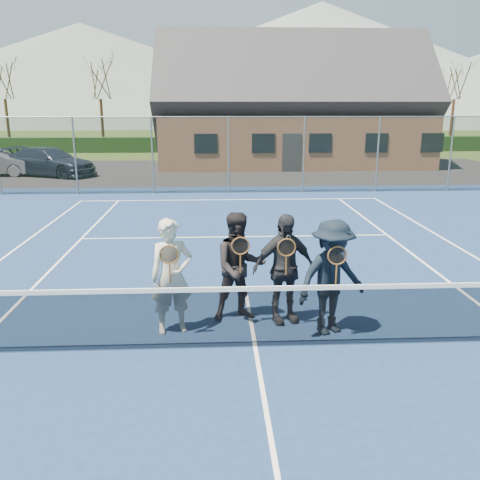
% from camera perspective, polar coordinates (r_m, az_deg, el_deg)
% --- Properties ---
extents(ground, '(220.00, 220.00, 0.00)m').
position_cam_1_polar(ground, '(27.01, -1.67, 7.61)').
color(ground, '#314619').
rests_on(ground, ground).
extents(court_surface, '(30.00, 30.00, 0.02)m').
position_cam_1_polar(court_surface, '(7.64, 1.71, -11.97)').
color(court_surface, navy).
rests_on(court_surface, ground).
extents(tarmac_carpark, '(40.00, 12.00, 0.01)m').
position_cam_1_polar(tarmac_carpark, '(27.22, -10.19, 7.46)').
color(tarmac_carpark, black).
rests_on(tarmac_carpark, ground).
extents(hedge_row, '(40.00, 1.20, 1.10)m').
position_cam_1_polar(hedge_row, '(38.90, -2.07, 10.69)').
color(hedge_row, black).
rests_on(hedge_row, ground).
extents(hill_west, '(110.00, 110.00, 18.00)m').
position_cam_1_polar(hill_west, '(104.82, -17.16, 17.40)').
color(hill_west, '#526358').
rests_on(hill_west, ground).
extents(hill_centre, '(120.00, 120.00, 22.00)m').
position_cam_1_polar(hill_centre, '(104.11, 9.02, 18.98)').
color(hill_centre, slate).
rests_on(hill_centre, ground).
extents(car_c, '(5.21, 3.72, 1.40)m').
position_cam_1_polar(car_c, '(27.26, -20.59, 8.23)').
color(car_c, '#1A2235').
rests_on(car_c, ground).
extents(court_markings, '(11.03, 23.83, 0.01)m').
position_cam_1_polar(court_markings, '(7.63, 1.71, -11.87)').
color(court_markings, white).
rests_on(court_markings, court_surface).
extents(tennis_net, '(11.68, 0.08, 1.10)m').
position_cam_1_polar(tennis_net, '(7.41, 1.75, -8.32)').
color(tennis_net, slate).
rests_on(tennis_net, ground).
extents(perimeter_fence, '(30.07, 0.07, 3.02)m').
position_cam_1_polar(perimeter_fence, '(20.38, -1.29, 9.52)').
color(perimeter_fence, slate).
rests_on(perimeter_fence, ground).
extents(clubhouse, '(15.60, 8.20, 7.70)m').
position_cam_1_polar(clubhouse, '(31.12, 5.78, 15.89)').
color(clubhouse, '#9E6B4C').
rests_on(clubhouse, ground).
extents(tree_a, '(3.20, 3.20, 7.77)m').
position_cam_1_polar(tree_a, '(42.73, -25.18, 16.77)').
color(tree_a, '#3A2615').
rests_on(tree_a, ground).
extents(tree_b, '(3.20, 3.20, 7.77)m').
position_cam_1_polar(tree_b, '(40.73, -15.58, 17.75)').
color(tree_b, '#332012').
rests_on(tree_b, ground).
extents(tree_c, '(3.20, 3.20, 7.77)m').
position_cam_1_polar(tree_c, '(39.93, 0.85, 18.34)').
color(tree_c, '#3D2916').
rests_on(tree_c, ground).
extents(tree_d, '(3.20, 3.20, 7.77)m').
position_cam_1_polar(tree_d, '(41.78, 15.37, 17.68)').
color(tree_d, '#351E13').
rests_on(tree_d, ground).
extents(tree_e, '(3.20, 3.20, 7.77)m').
position_cam_1_polar(tree_e, '(43.96, 23.16, 16.89)').
color(tree_e, '#381F14').
rests_on(tree_e, ground).
extents(player_a, '(0.75, 0.59, 1.80)m').
position_cam_1_polar(player_a, '(7.86, -7.69, -4.07)').
color(player_a, beige).
rests_on(player_a, court_surface).
extents(player_b, '(0.99, 0.84, 1.80)m').
position_cam_1_polar(player_b, '(8.24, -0.04, -3.04)').
color(player_b, black).
rests_on(player_b, court_surface).
extents(player_c, '(1.13, 0.70, 1.80)m').
position_cam_1_polar(player_c, '(8.19, 4.93, -3.22)').
color(player_c, '#25262B').
rests_on(player_c, court_surface).
extents(player_d, '(1.33, 1.07, 1.80)m').
position_cam_1_polar(player_d, '(7.88, 10.26, -4.15)').
color(player_d, black).
rests_on(player_d, court_surface).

